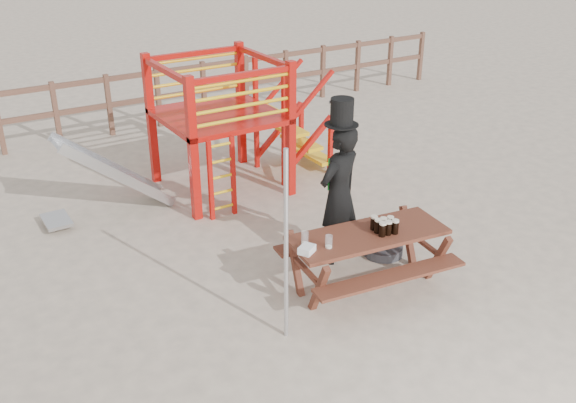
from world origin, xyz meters
name	(u,v)px	position (x,y,z in m)	size (l,w,h in m)	color
ground	(345,298)	(0.00, 0.00, 0.00)	(60.00, 60.00, 0.00)	beige
back_fence	(133,95)	(0.00, 7.00, 0.74)	(15.09, 0.09, 1.20)	brown
playground_fort	(215,125)	(0.12, 3.58, 1.07)	(4.71, 1.84, 2.10)	#B7120C
picnic_table	(367,253)	(0.36, 0.08, 0.45)	(2.00, 1.50, 0.72)	brown
man_with_hat	(339,191)	(0.45, 0.80, 0.95)	(0.75, 0.60, 2.13)	black
metal_pole	(286,248)	(-0.95, -0.23, 1.06)	(0.05, 0.05, 2.12)	#B2B2B7
parasol_base	(383,250)	(1.02, 0.57, 0.06)	(0.52, 0.52, 0.22)	#35353A
paper_bag	(307,249)	(-0.50, 0.08, 0.76)	(0.18, 0.14, 0.08)	white
stout_pints	(384,226)	(0.52, 0.00, 0.81)	(0.25, 0.29, 0.17)	black
empty_glasses	(317,240)	(-0.32, 0.15, 0.79)	(0.26, 0.29, 0.15)	silver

